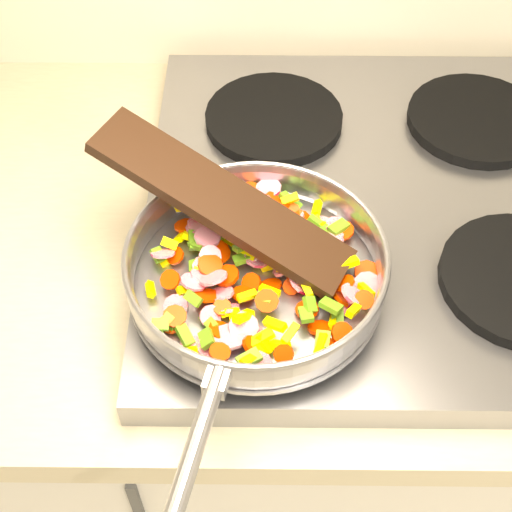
{
  "coord_description": "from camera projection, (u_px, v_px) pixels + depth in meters",
  "views": [
    {
      "loc": [
        -0.86,
        1.03,
        1.58
      ],
      "look_at": [
        -0.86,
        1.51,
        1.0
      ],
      "focal_mm": 50.0,
      "sensor_mm": 36.0,
      "label": 1
    }
  ],
  "objects": [
    {
      "name": "grate_br",
      "position": [
        477.0,
        120.0,
        0.98
      ],
      "size": [
        0.19,
        0.19,
        0.02
      ],
      "primitive_type": "cylinder",
      "color": "black",
      "rests_on": "cooktop"
    },
    {
      "name": "saute_pan",
      "position": [
        255.0,
        268.0,
        0.76
      ],
      "size": [
        0.32,
        0.48,
        0.05
      ],
      "rotation": [
        0.0,
        0.0,
        -0.23
      ],
      "color": "#9E9EA5",
      "rests_on": "grate_fl"
    },
    {
      "name": "cooktop",
      "position": [
        383.0,
        206.0,
        0.91
      ],
      "size": [
        0.6,
        0.6,
        0.04
      ],
      "primitive_type": "cube",
      "color": "#939399",
      "rests_on": "counter_top"
    },
    {
      "name": "wooden_spatula",
      "position": [
        222.0,
        202.0,
        0.77
      ],
      "size": [
        0.3,
        0.19,
        0.11
      ],
      "primitive_type": "cube",
      "rotation": [
        0.0,
        -0.31,
        2.68
      ],
      "color": "black",
      "rests_on": "saute_pan"
    },
    {
      "name": "vegetable_heap",
      "position": [
        257.0,
        267.0,
        0.78
      ],
      "size": [
        0.26,
        0.27,
        0.05
      ],
      "color": "#C71340",
      "rests_on": "saute_pan"
    },
    {
      "name": "grate_fl",
      "position": [
        275.0,
        278.0,
        0.8
      ],
      "size": [
        0.19,
        0.19,
        0.02
      ],
      "primitive_type": "cylinder",
      "color": "black",
      "rests_on": "cooktop"
    },
    {
      "name": "grate_bl",
      "position": [
        274.0,
        118.0,
        0.98
      ],
      "size": [
        0.19,
        0.19,
        0.02
      ],
      "primitive_type": "cylinder",
      "color": "black",
      "rests_on": "cooktop"
    }
  ]
}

